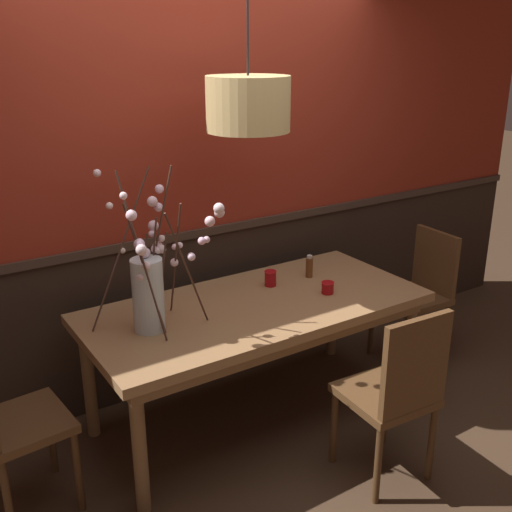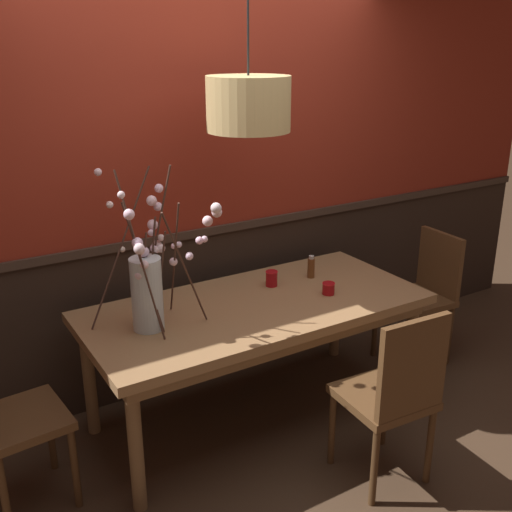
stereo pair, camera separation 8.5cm
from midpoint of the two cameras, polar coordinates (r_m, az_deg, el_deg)
The scene contains 12 objects.
ground_plane at distance 3.84m, azimuth 0.65°, elevation -14.73°, with size 24.00×24.00×0.00m, color #422D1E.
back_wall at distance 3.82m, azimuth -4.47°, elevation 7.02°, with size 5.84×0.14×2.68m.
dining_table at distance 3.50m, azimuth 0.70°, elevation -5.71°, with size 1.96×0.91×0.75m.
chair_near_side_right at distance 3.14m, azimuth 13.61°, elevation -12.23°, with size 0.44×0.44×0.97m.
chair_head_east_end at distance 4.40m, azimuth 15.97°, elevation -3.15°, with size 0.46×0.43×0.92m.
chair_head_west_end at distance 3.13m, azimuth -21.65°, elevation -13.67°, with size 0.42×0.44×0.91m.
chair_far_side_left at distance 4.16m, azimuth -9.39°, elevation -3.89°, with size 0.47×0.46×0.95m.
vase_with_blossoms at distance 3.12m, azimuth -9.23°, elevation -2.69°, with size 0.57×0.78×0.85m.
candle_holder_nearer_center at distance 3.61m, azimuth 7.49°, elevation -3.02°, with size 0.08×0.08×0.07m.
candle_holder_nearer_edge at distance 3.69m, azimuth 2.13°, elevation -2.11°, with size 0.08×0.08×0.10m.
condiment_bottle at distance 3.83m, azimuth 5.83°, elevation -1.05°, with size 0.05×0.05×0.14m.
pendant_lamp at distance 3.25m, azimuth 0.13°, elevation 14.07°, with size 0.44×0.44×0.97m.
Camera 2 is at (-1.66, -2.70, 2.17)m, focal length 42.63 mm.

